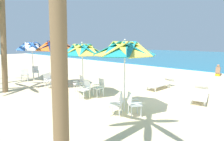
{
  "coord_description": "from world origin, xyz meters",
  "views": [
    {
      "loc": [
        3.3,
        -7.83,
        2.62
      ],
      "look_at": [
        -3.57,
        -0.4,
        1.0
      ],
      "focal_mm": 28.51,
      "sensor_mm": 36.0,
      "label": 1
    }
  ],
  "objects_px": {
    "beach_umbrella_1": "(82,50)",
    "beach_umbrella_3": "(32,47)",
    "plastic_chair_2": "(80,83)",
    "plastic_chair_5": "(49,79)",
    "plastic_chair_4": "(85,88)",
    "plastic_chair_7": "(35,71)",
    "beach_umbrella_2": "(56,46)",
    "plastic_chair_3": "(99,86)",
    "beach_umbrella_0": "(125,49)",
    "palm_tree_1": "(2,26)",
    "beachgoer_seated": "(218,72)",
    "plastic_chair_0": "(117,102)",
    "sun_lounger_1": "(160,83)",
    "plastic_chair_1": "(133,103)",
    "sun_lounger_0": "(200,93)",
    "plastic_chair_6": "(25,74)"
  },
  "relations": [
    {
      "from": "beach_umbrella_1",
      "to": "beach_umbrella_3",
      "type": "bearing_deg",
      "value": -179.87
    },
    {
      "from": "plastic_chair_2",
      "to": "plastic_chair_5",
      "type": "height_order",
      "value": "same"
    },
    {
      "from": "plastic_chair_4",
      "to": "plastic_chair_7",
      "type": "distance_m",
      "value": 6.51
    },
    {
      "from": "beach_umbrella_1",
      "to": "beach_umbrella_2",
      "type": "xyz_separation_m",
      "value": [
        -2.72,
        0.21,
        0.14
      ]
    },
    {
      "from": "plastic_chair_3",
      "to": "beach_umbrella_3",
      "type": "xyz_separation_m",
      "value": [
        -6.15,
        -0.51,
        1.81
      ]
    },
    {
      "from": "beach_umbrella_0",
      "to": "plastic_chair_2",
      "type": "bearing_deg",
      "value": 171.51
    },
    {
      "from": "plastic_chair_5",
      "to": "plastic_chair_7",
      "type": "xyz_separation_m",
      "value": [
        -3.39,
        0.76,
        0.0
      ]
    },
    {
      "from": "palm_tree_1",
      "to": "beachgoer_seated",
      "type": "relative_size",
      "value": 5.92
    },
    {
      "from": "plastic_chair_4",
      "to": "palm_tree_1",
      "type": "distance_m",
      "value": 5.36
    },
    {
      "from": "plastic_chair_0",
      "to": "beachgoer_seated",
      "type": "xyz_separation_m",
      "value": [
        0.79,
        11.17,
        -0.2
      ]
    },
    {
      "from": "beach_umbrella_2",
      "to": "sun_lounger_1",
      "type": "bearing_deg",
      "value": 37.85
    },
    {
      "from": "beach_umbrella_3",
      "to": "palm_tree_1",
      "type": "relative_size",
      "value": 0.5
    },
    {
      "from": "plastic_chair_1",
      "to": "sun_lounger_1",
      "type": "height_order",
      "value": "plastic_chair_1"
    },
    {
      "from": "beach_umbrella_2",
      "to": "beach_umbrella_3",
      "type": "xyz_separation_m",
      "value": [
        -2.8,
        -0.22,
        -0.09
      ]
    },
    {
      "from": "sun_lounger_1",
      "to": "palm_tree_1",
      "type": "relative_size",
      "value": 0.4
    },
    {
      "from": "plastic_chair_2",
      "to": "beach_umbrella_3",
      "type": "relative_size",
      "value": 0.32
    },
    {
      "from": "plastic_chair_0",
      "to": "plastic_chair_5",
      "type": "height_order",
      "value": "same"
    },
    {
      "from": "beach_umbrella_1",
      "to": "sun_lounger_0",
      "type": "bearing_deg",
      "value": 37.03
    },
    {
      "from": "beach_umbrella_0",
      "to": "sun_lounger_0",
      "type": "distance_m",
      "value": 4.4
    },
    {
      "from": "plastic_chair_1",
      "to": "plastic_chair_2",
      "type": "relative_size",
      "value": 1.0
    },
    {
      "from": "plastic_chair_2",
      "to": "beach_umbrella_3",
      "type": "height_order",
      "value": "beach_umbrella_3"
    },
    {
      "from": "plastic_chair_7",
      "to": "plastic_chair_2",
      "type": "bearing_deg",
      "value": -0.54
    },
    {
      "from": "plastic_chair_3",
      "to": "plastic_chair_5",
      "type": "bearing_deg",
      "value": -165.16
    },
    {
      "from": "plastic_chair_4",
      "to": "plastic_chair_0",
      "type": "bearing_deg",
      "value": -10.6
    },
    {
      "from": "plastic_chair_7",
      "to": "plastic_chair_5",
      "type": "bearing_deg",
      "value": -12.68
    },
    {
      "from": "plastic_chair_4",
      "to": "plastic_chair_5",
      "type": "distance_m",
      "value": 3.1
    },
    {
      "from": "beach_umbrella_1",
      "to": "beach_umbrella_3",
      "type": "xyz_separation_m",
      "value": [
        -5.52,
        -0.01,
        0.06
      ]
    },
    {
      "from": "plastic_chair_4",
      "to": "sun_lounger_1",
      "type": "bearing_deg",
      "value": 67.93
    },
    {
      "from": "plastic_chair_0",
      "to": "plastic_chair_6",
      "type": "height_order",
      "value": "same"
    },
    {
      "from": "plastic_chair_1",
      "to": "plastic_chair_7",
      "type": "height_order",
      "value": "same"
    },
    {
      "from": "plastic_chair_5",
      "to": "sun_lounger_1",
      "type": "relative_size",
      "value": 0.39
    },
    {
      "from": "sun_lounger_1",
      "to": "plastic_chair_3",
      "type": "bearing_deg",
      "value": -112.74
    },
    {
      "from": "beach_umbrella_3",
      "to": "plastic_chair_3",
      "type": "bearing_deg",
      "value": 4.7
    },
    {
      "from": "plastic_chair_0",
      "to": "plastic_chair_1",
      "type": "distance_m",
      "value": 0.55
    },
    {
      "from": "beachgoer_seated",
      "to": "beach_umbrella_2",
      "type": "bearing_deg",
      "value": -121.41
    },
    {
      "from": "plastic_chair_3",
      "to": "plastic_chair_4",
      "type": "height_order",
      "value": "same"
    },
    {
      "from": "beach_umbrella_2",
      "to": "palm_tree_1",
      "type": "xyz_separation_m",
      "value": [
        -0.89,
        -2.44,
        1.01
      ]
    },
    {
      "from": "plastic_chair_6",
      "to": "palm_tree_1",
      "type": "xyz_separation_m",
      "value": [
        1.88,
        -1.61,
        2.91
      ]
    },
    {
      "from": "plastic_chair_6",
      "to": "palm_tree_1",
      "type": "height_order",
      "value": "palm_tree_1"
    },
    {
      "from": "plastic_chair_4",
      "to": "plastic_chair_6",
      "type": "relative_size",
      "value": 1.0
    },
    {
      "from": "beach_umbrella_0",
      "to": "plastic_chair_0",
      "type": "distance_m",
      "value": 1.92
    },
    {
      "from": "plastic_chair_2",
      "to": "beach_umbrella_2",
      "type": "height_order",
      "value": "beach_umbrella_2"
    },
    {
      "from": "plastic_chair_1",
      "to": "palm_tree_1",
      "type": "bearing_deg",
      "value": -164.31
    },
    {
      "from": "plastic_chair_4",
      "to": "plastic_chair_7",
      "type": "xyz_separation_m",
      "value": [
        -6.49,
        0.57,
        0.0
      ]
    },
    {
      "from": "beachgoer_seated",
      "to": "plastic_chair_6",
      "type": "bearing_deg",
      "value": -129.13
    },
    {
      "from": "plastic_chair_0",
      "to": "plastic_chair_7",
      "type": "bearing_deg",
      "value": 173.44
    },
    {
      "from": "plastic_chair_3",
      "to": "beach_umbrella_3",
      "type": "distance_m",
      "value": 6.43
    },
    {
      "from": "plastic_chair_7",
      "to": "palm_tree_1",
      "type": "height_order",
      "value": "palm_tree_1"
    },
    {
      "from": "plastic_chair_0",
      "to": "plastic_chair_4",
      "type": "xyz_separation_m",
      "value": [
        -2.39,
        0.45,
        0.0
      ]
    },
    {
      "from": "beach_umbrella_0",
      "to": "sun_lounger_1",
      "type": "height_order",
      "value": "beach_umbrella_0"
    }
  ]
}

